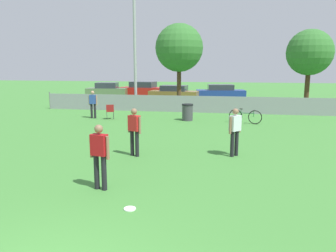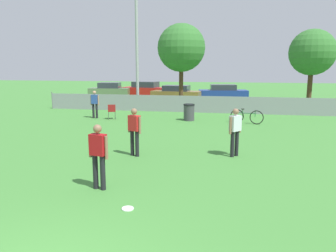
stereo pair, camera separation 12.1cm
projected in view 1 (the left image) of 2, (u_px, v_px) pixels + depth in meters
The scene contains 16 objects.
fence_backline at pixel (189, 104), 21.65m from camera, with size 20.23×0.07×1.21m.
light_pole at pixel (135, 32), 22.25m from camera, with size 0.90×0.36×9.10m.
tree_near_pole at pixel (179, 48), 24.19m from camera, with size 3.54×3.54×6.13m.
tree_far_right at pixel (310, 53), 22.09m from camera, with size 3.08×3.08×5.48m.
player_receiver_white at pixel (235, 129), 11.00m from camera, with size 0.43×0.44×1.64m.
player_defender_red at pixel (134, 129), 11.02m from camera, with size 0.51×0.36×1.64m.
player_thrower_red at pixel (100, 152), 7.99m from camera, with size 0.54×0.30×1.64m.
spectator_in_blue at pixel (93, 103), 19.11m from camera, with size 0.54×0.23×1.61m.
frisbee_disc at pixel (130, 209), 7.01m from camera, with size 0.26×0.26×0.03m.
folding_chair_sideline at pixel (110, 110), 18.80m from camera, with size 0.56×0.56×0.86m.
bicycle_sideline at pixel (245, 116), 17.49m from camera, with size 1.72×0.62×0.79m.
trash_bin at pixel (187, 112), 18.41m from camera, with size 0.63×0.63×0.94m.
parked_car_olive at pixel (107, 90), 32.05m from camera, with size 4.08×2.16×1.44m.
parked_car_red at pixel (143, 90), 32.69m from camera, with size 4.81×2.47×1.51m.
parked_car_tan at pixel (174, 93), 29.25m from camera, with size 4.46×2.08×1.34m.
parked_car_blue at pixel (220, 92), 29.97m from camera, with size 4.59×2.32×1.37m.
Camera 1 is at (2.61, -3.44, 3.03)m, focal length 35.00 mm.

